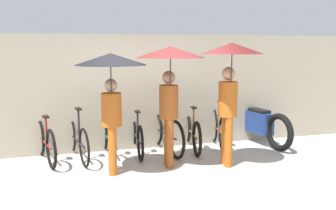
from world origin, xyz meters
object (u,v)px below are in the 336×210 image
Objects in this scene: parked_bicycle_0 at (45,142)px; parked_bicycle_2 at (108,137)px; parked_bicycle_1 at (77,139)px; parked_bicycle_4 at (165,133)px; parked_bicycle_6 at (218,129)px; pedestrian_center at (170,70)px; pedestrian_leading at (111,77)px; pedestrian_trailing at (230,70)px; motorcycle at (259,124)px; parked_bicycle_5 at (192,132)px; parked_bicycle_3 at (136,135)px.

parked_bicycle_0 is 0.96× the size of parked_bicycle_2.
parked_bicycle_0 is 0.93× the size of parked_bicycle_1.
parked_bicycle_4 is at bearing -92.38° from parked_bicycle_2.
pedestrian_center reaches higher than parked_bicycle_6.
pedestrian_trailing is (1.95, -0.12, 0.08)m from pedestrian_leading.
pedestrian_trailing is at bearing -124.75° from parked_bicycle_0.
pedestrian_trailing is at bearing 126.27° from motorcycle.
parked_bicycle_2 is at bearing -100.96° from parked_bicycle_0.
parked_bicycle_6 reaches higher than motorcycle.
parked_bicycle_5 is at bearing 97.07° from parked_bicycle_6.
parked_bicycle_5 is at bearing -121.51° from pedestrian_center.
pedestrian_trailing is at bearing 172.11° from pedestrian_center.
parked_bicycle_1 is 1.69m from pedestrian_leading.
motorcycle is (4.29, 0.08, 0.05)m from parked_bicycle_0.
parked_bicycle_1 is 1.67m from parked_bicycle_4.
pedestrian_center is at bearing -168.94° from pedestrian_leading.
pedestrian_center reaches higher than pedestrian_leading.
parked_bicycle_6 is at bearing -99.96° from pedestrian_trailing.
parked_bicycle_3 is (0.56, 0.03, -0.02)m from parked_bicycle_2.
pedestrian_leading is at bearing 10.91° from pedestrian_center.
pedestrian_trailing reaches higher than parked_bicycle_2.
parked_bicycle_5 is at bearing -87.44° from parked_bicycle_3.
parked_bicycle_0 is 1.11m from parked_bicycle_2.
parked_bicycle_2 is 0.80× the size of pedestrian_trailing.
pedestrian_center is at bearing -128.60° from parked_bicycle_0.
parked_bicycle_3 reaches higher than parked_bicycle_0.
pedestrian_center reaches higher than parked_bicycle_1.
parked_bicycle_5 is 0.88× the size of pedestrian_leading.
parked_bicycle_5 is (0.56, 0.03, -0.02)m from parked_bicycle_4.
parked_bicycle_4 is 0.86× the size of pedestrian_center.
pedestrian_trailing is (0.97, -0.22, -0.01)m from pedestrian_center.
pedestrian_center is 1.00× the size of motorcycle.
parked_bicycle_5 is (2.22, 0.03, -0.01)m from parked_bicycle_1.
parked_bicycle_2 is 2.22m from parked_bicycle_6.
pedestrian_leading is 0.95× the size of motorcycle.
parked_bicycle_6 is at bearing -85.40° from parked_bicycle_5.
parked_bicycle_3 is 0.84× the size of pedestrian_center.
parked_bicycle_5 is at bearing -102.27° from parked_bicycle_0.
pedestrian_center is (2.03, -0.96, 1.29)m from parked_bicycle_0.
pedestrian_center reaches higher than motorcycle.
pedestrian_center is at bearing 152.17° from parked_bicycle_5.
parked_bicycle_1 is at bearing -28.64° from pedestrian_center.
parked_bicycle_2 is 0.56m from parked_bicycle_3.
parked_bicycle_4 is (0.55, -0.05, 0.03)m from parked_bicycle_3.
parked_bicycle_0 is 1.93m from pedestrian_leading.
pedestrian_trailing reaches higher than pedestrian_center.
motorcycle is (2.62, 0.00, 0.07)m from parked_bicycle_3.
pedestrian_center reaches higher than parked_bicycle_3.
parked_bicycle_1 is 3.73m from motorcycle.
pedestrian_trailing is (1.34, -1.26, 1.30)m from parked_bicycle_3.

